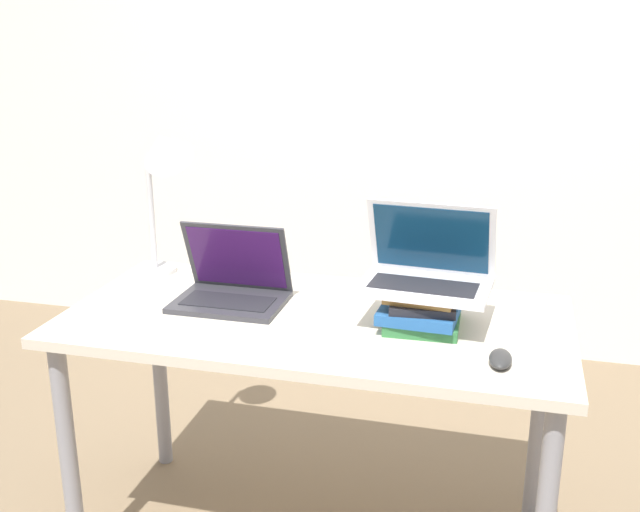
{
  "coord_description": "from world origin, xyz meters",
  "views": [
    {
      "loc": [
        0.51,
        -1.56,
        1.56
      ],
      "look_at": [
        0.01,
        0.35,
        0.94
      ],
      "focal_mm": 42.0,
      "sensor_mm": 36.0,
      "label": 1
    }
  ],
  "objects": [
    {
      "name": "desk",
      "position": [
        0.0,
        0.35,
        0.67
      ],
      "size": [
        1.43,
        0.7,
        0.76
      ],
      "color": "beige",
      "rests_on": "ground_plane"
    },
    {
      "name": "wall_back",
      "position": [
        0.0,
        1.97,
        1.35
      ],
      "size": [
        8.0,
        0.05,
        2.7
      ],
      "color": "silver",
      "rests_on": "ground_plane"
    },
    {
      "name": "book_stack",
      "position": [
        0.3,
        0.36,
        0.81
      ],
      "size": [
        0.22,
        0.26,
        0.11
      ],
      "color": "#33753D",
      "rests_on": "desk"
    },
    {
      "name": "desk_lamp",
      "position": [
        -0.55,
        0.56,
        1.13
      ],
      "size": [
        0.23,
        0.2,
        0.52
      ],
      "color": "silver",
      "rests_on": "desk"
    },
    {
      "name": "wireless_keyboard",
      "position": [
        0.29,
        0.14,
        0.76
      ],
      "size": [
        0.31,
        0.14,
        0.01
      ],
      "color": "white",
      "rests_on": "desk"
    },
    {
      "name": "laptop_on_books",
      "position": [
        0.31,
        0.38,
        0.91
      ],
      "size": [
        0.37,
        0.26,
        0.24
      ],
      "color": "silver",
      "rests_on": "book_stack"
    },
    {
      "name": "laptop_left",
      "position": [
        -0.27,
        0.4,
        0.81
      ],
      "size": [
        0.32,
        0.24,
        0.24
      ],
      "color": "#333338",
      "rests_on": "desk"
    },
    {
      "name": "mouse",
      "position": [
        0.52,
        0.16,
        0.77
      ],
      "size": [
        0.06,
        0.11,
        0.03
      ],
      "color": "#2D2D2D",
      "rests_on": "desk"
    }
  ]
}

